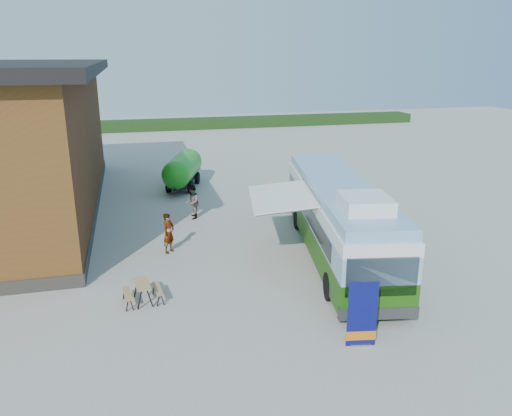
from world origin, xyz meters
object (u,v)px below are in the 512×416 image
object	(u,v)px
person_b	(192,202)
slurry_tanker	(183,169)
bus	(338,216)
picnic_table	(142,288)
banner	(362,320)
person_a	(169,233)

from	to	relation	value
person_b	slurry_tanker	bearing A→B (deg)	-174.28
bus	person_b	distance (m)	8.07
picnic_table	banner	bearing A→B (deg)	-41.46
slurry_tanker	person_b	bearing A→B (deg)	-73.69
banner	bus	bearing A→B (deg)	83.15
bus	person_a	world-z (taller)	bus
person_b	slurry_tanker	world-z (taller)	slurry_tanker
banner	person_b	distance (m)	12.91
bus	picnic_table	xyz separation A→B (m)	(-7.79, -2.17, -1.17)
bus	banner	distance (m)	6.65
bus	person_b	size ratio (longest dim) A/B	6.95
banner	person_b	xyz separation A→B (m)	(-3.15, 12.52, 0.04)
person_a	person_b	world-z (taller)	person_b
banner	person_b	world-z (taller)	banner
person_a	slurry_tanker	distance (m)	10.43
bus	slurry_tanker	world-z (taller)	bus
picnic_table	person_b	world-z (taller)	person_b
bus	banner	world-z (taller)	bus
person_a	person_b	bearing A→B (deg)	22.25
bus	person_b	xyz separation A→B (m)	(-5.08, 6.22, -0.84)
bus	person_a	size ratio (longest dim) A/B	6.99
banner	slurry_tanker	size ratio (longest dim) A/B	0.37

